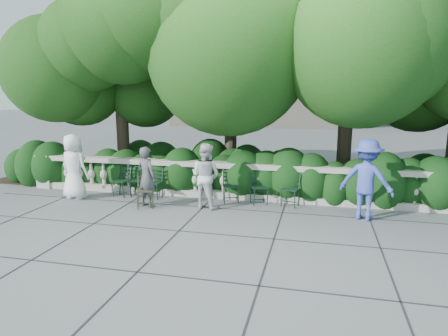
% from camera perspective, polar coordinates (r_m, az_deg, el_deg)
% --- Properties ---
extents(ground, '(90.00, 90.00, 0.00)m').
position_cam_1_polar(ground, '(9.31, -1.45, -7.20)').
color(ground, '#55575D').
rests_on(ground, ground).
extents(balustrade, '(12.00, 0.44, 1.00)m').
position_cam_1_polar(balustrade, '(10.87, 0.98, -1.88)').
color(balustrade, '#9E998E').
rests_on(balustrade, ground).
extents(shrub_hedge, '(15.00, 2.60, 1.70)m').
position_cam_1_polar(shrub_hedge, '(12.13, 2.21, -2.89)').
color(shrub_hedge, black).
rests_on(shrub_hedge, ground).
extents(tree_canopy, '(15.04, 6.52, 6.78)m').
position_cam_1_polar(tree_canopy, '(11.90, 5.91, 16.01)').
color(tree_canopy, '#3F3023').
rests_on(tree_canopy, ground).
extents(chair_a, '(0.47, 0.50, 0.84)m').
position_cam_1_polar(chair_a, '(11.33, -12.24, -4.14)').
color(chair_a, black).
rests_on(chair_a, ground).
extents(chair_b, '(0.51, 0.55, 0.84)m').
position_cam_1_polar(chair_b, '(11.46, -14.81, -4.08)').
color(chair_b, black).
rests_on(chair_b, ground).
extents(chair_c, '(0.46, 0.50, 0.84)m').
position_cam_1_polar(chair_c, '(11.03, -10.29, -4.47)').
color(chair_c, black).
rests_on(chair_c, ground).
extents(chair_d, '(0.60, 0.62, 0.84)m').
position_cam_1_polar(chair_d, '(10.36, 5.22, -5.35)').
color(chair_d, black).
rests_on(chair_d, ground).
extents(chair_e, '(0.57, 0.60, 0.84)m').
position_cam_1_polar(chair_e, '(10.48, 1.06, -5.11)').
color(chair_e, black).
rests_on(chair_e, ground).
extents(chair_f, '(0.54, 0.57, 0.84)m').
position_cam_1_polar(chair_f, '(10.26, 9.10, -5.61)').
color(chair_f, black).
rests_on(chair_f, ground).
extents(chair_weathered, '(0.58, 0.60, 0.84)m').
position_cam_1_polar(chair_weathered, '(10.16, -11.17, -5.85)').
color(chair_weathered, black).
rests_on(chair_weathered, ground).
extents(person_businessman, '(0.97, 0.75, 1.77)m').
position_cam_1_polar(person_businessman, '(11.54, -20.65, 0.19)').
color(person_businessman, white).
rests_on(person_businessman, ground).
extents(person_woman_grey, '(0.66, 0.55, 1.54)m').
position_cam_1_polar(person_woman_grey, '(10.27, -11.00, -1.23)').
color(person_woman_grey, '#424348').
rests_on(person_woman_grey, ground).
extents(person_casual_man, '(0.93, 0.81, 1.64)m').
position_cam_1_polar(person_casual_man, '(9.98, -2.66, -1.11)').
color(person_casual_man, silver).
rests_on(person_casual_man, ground).
extents(person_older_blue, '(1.36, 1.04, 1.86)m').
position_cam_1_polar(person_older_blue, '(9.59, 19.69, -1.56)').
color(person_older_blue, '#384BAA').
rests_on(person_older_blue, ground).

